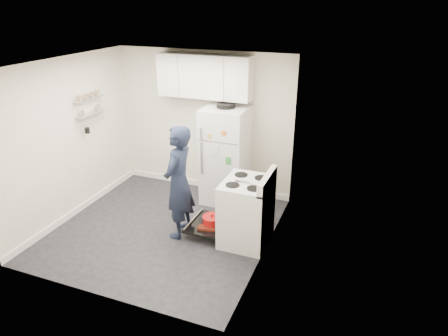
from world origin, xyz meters
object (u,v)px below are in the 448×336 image
at_px(electric_range, 246,212).
at_px(person, 179,182).
at_px(refrigerator, 226,155).
at_px(open_oven_door, 210,222).

xyz_separation_m(electric_range, person, (-0.96, -0.17, 0.38)).
height_order(refrigerator, person, refrigerator).
distance_m(open_oven_door, person, 0.79).
height_order(open_oven_door, refrigerator, refrigerator).
relative_size(open_oven_door, refrigerator, 0.40).
relative_size(electric_range, refrigerator, 0.64).
distance_m(refrigerator, person, 1.29).
height_order(electric_range, open_oven_door, electric_range).
distance_m(electric_range, person, 1.05).
bearing_deg(electric_range, open_oven_door, -178.63).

